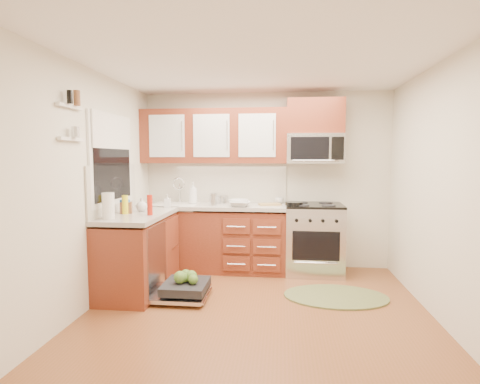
# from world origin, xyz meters

# --- Properties ---
(floor) EXTENTS (3.50, 3.50, 0.00)m
(floor) POSITION_xyz_m (0.00, 0.00, 0.00)
(floor) COLOR brown
(floor) RESTS_ON ground
(ceiling) EXTENTS (3.50, 3.50, 0.00)m
(ceiling) POSITION_xyz_m (0.00, 0.00, 2.50)
(ceiling) COLOR white
(ceiling) RESTS_ON ground
(wall_back) EXTENTS (3.50, 0.04, 2.50)m
(wall_back) POSITION_xyz_m (0.00, 1.75, 1.25)
(wall_back) COLOR beige
(wall_back) RESTS_ON ground
(wall_front) EXTENTS (3.50, 0.04, 2.50)m
(wall_front) POSITION_xyz_m (0.00, -1.75, 1.25)
(wall_front) COLOR beige
(wall_front) RESTS_ON ground
(wall_left) EXTENTS (0.04, 3.50, 2.50)m
(wall_left) POSITION_xyz_m (-1.75, 0.00, 1.25)
(wall_left) COLOR beige
(wall_left) RESTS_ON ground
(wall_right) EXTENTS (0.04, 3.50, 2.50)m
(wall_right) POSITION_xyz_m (1.75, 0.00, 1.25)
(wall_right) COLOR beige
(wall_right) RESTS_ON ground
(base_cabinet_back) EXTENTS (2.05, 0.60, 0.85)m
(base_cabinet_back) POSITION_xyz_m (-0.73, 1.45, 0.42)
(base_cabinet_back) COLOR #5F2615
(base_cabinet_back) RESTS_ON ground
(base_cabinet_left) EXTENTS (0.60, 1.25, 0.85)m
(base_cabinet_left) POSITION_xyz_m (-1.45, 0.52, 0.42)
(base_cabinet_left) COLOR #5F2615
(base_cabinet_left) RESTS_ON ground
(countertop_back) EXTENTS (2.07, 0.64, 0.05)m
(countertop_back) POSITION_xyz_m (-0.72, 1.44, 0.90)
(countertop_back) COLOR #AAA39C
(countertop_back) RESTS_ON base_cabinet_back
(countertop_left) EXTENTS (0.64, 1.27, 0.05)m
(countertop_left) POSITION_xyz_m (-1.44, 0.53, 0.90)
(countertop_left) COLOR #AAA39C
(countertop_left) RESTS_ON base_cabinet_left
(backsplash_back) EXTENTS (2.05, 0.02, 0.57)m
(backsplash_back) POSITION_xyz_m (-0.73, 1.74, 1.21)
(backsplash_back) COLOR beige
(backsplash_back) RESTS_ON ground
(backsplash_left) EXTENTS (0.02, 1.25, 0.57)m
(backsplash_left) POSITION_xyz_m (-1.74, 0.52, 1.21)
(backsplash_left) COLOR beige
(backsplash_left) RESTS_ON ground
(upper_cabinets) EXTENTS (2.05, 0.35, 0.75)m
(upper_cabinets) POSITION_xyz_m (-0.73, 1.57, 1.88)
(upper_cabinets) COLOR #5F2615
(upper_cabinets) RESTS_ON ground
(cabinet_over_mw) EXTENTS (0.76, 0.35, 0.47)m
(cabinet_over_mw) POSITION_xyz_m (0.68, 1.57, 2.13)
(cabinet_over_mw) COLOR #5F2615
(cabinet_over_mw) RESTS_ON ground
(range) EXTENTS (0.76, 0.64, 0.95)m
(range) POSITION_xyz_m (0.68, 1.43, 0.47)
(range) COLOR silver
(range) RESTS_ON ground
(microwave) EXTENTS (0.76, 0.38, 0.40)m
(microwave) POSITION_xyz_m (0.68, 1.55, 1.70)
(microwave) COLOR silver
(microwave) RESTS_ON ground
(sink) EXTENTS (0.62, 0.50, 0.26)m
(sink) POSITION_xyz_m (-1.25, 1.42, 0.80)
(sink) COLOR white
(sink) RESTS_ON ground
(dishwasher) EXTENTS (0.70, 0.60, 0.20)m
(dishwasher) POSITION_xyz_m (-0.86, 0.30, 0.10)
(dishwasher) COLOR silver
(dishwasher) RESTS_ON ground
(window) EXTENTS (0.03, 1.05, 1.05)m
(window) POSITION_xyz_m (-1.74, 0.50, 1.55)
(window) COLOR white
(window) RESTS_ON ground
(window_blind) EXTENTS (0.02, 0.96, 0.40)m
(window_blind) POSITION_xyz_m (-1.71, 0.50, 1.88)
(window_blind) COLOR white
(window_blind) RESTS_ON ground
(shelf_upper) EXTENTS (0.04, 0.40, 0.03)m
(shelf_upper) POSITION_xyz_m (-1.72, -0.35, 2.05)
(shelf_upper) COLOR white
(shelf_upper) RESTS_ON ground
(shelf_lower) EXTENTS (0.04, 0.40, 0.03)m
(shelf_lower) POSITION_xyz_m (-1.72, -0.35, 1.75)
(shelf_lower) COLOR white
(shelf_lower) RESTS_ON ground
(rug) EXTENTS (1.30, 0.98, 0.02)m
(rug) POSITION_xyz_m (0.86, 0.53, 0.01)
(rug) COLOR #63693C
(rug) RESTS_ON ground
(skillet) EXTENTS (0.30, 0.30, 0.04)m
(skillet) POSITION_xyz_m (0.40, 1.29, 0.97)
(skillet) COLOR black
(skillet) RESTS_ON range
(stock_pot) EXTENTS (0.22, 0.22, 0.11)m
(stock_pot) POSITION_xyz_m (-0.61, 1.59, 0.98)
(stock_pot) COLOR silver
(stock_pot) RESTS_ON countertop_back
(cutting_board) EXTENTS (0.33, 0.26, 0.02)m
(cutting_board) POSITION_xyz_m (0.07, 1.47, 0.94)
(cutting_board) COLOR #A3854A
(cutting_board) RESTS_ON countertop_back
(canister) EXTENTS (0.11, 0.11, 0.17)m
(canister) POSITION_xyz_m (-0.68, 1.27, 1.01)
(canister) COLOR silver
(canister) RESTS_ON countertop_back
(paper_towel_roll) EXTENTS (0.13, 0.13, 0.28)m
(paper_towel_roll) POSITION_xyz_m (-1.60, 0.10, 1.07)
(paper_towel_roll) COLOR white
(paper_towel_roll) RESTS_ON countertop_left
(mustard_bottle) EXTENTS (0.07, 0.07, 0.22)m
(mustard_bottle) POSITION_xyz_m (-1.57, 0.46, 1.03)
(mustard_bottle) COLOR yellow
(mustard_bottle) RESTS_ON countertop_left
(red_bottle) EXTENTS (0.06, 0.06, 0.23)m
(red_bottle) POSITION_xyz_m (-1.25, 0.40, 1.04)
(red_bottle) COLOR #B31E0E
(red_bottle) RESTS_ON countertop_left
(wooden_box) EXTENTS (0.15, 0.13, 0.13)m
(wooden_box) POSITION_xyz_m (-1.58, 0.51, 0.99)
(wooden_box) COLOR brown
(wooden_box) RESTS_ON countertop_left
(blue_carton) EXTENTS (0.12, 0.09, 0.16)m
(blue_carton) POSITION_xyz_m (-1.59, 0.50, 1.01)
(blue_carton) COLOR #2562AE
(blue_carton) RESTS_ON countertop_left
(bowl_a) EXTENTS (0.30, 0.30, 0.07)m
(bowl_a) POSITION_xyz_m (-0.32, 1.26, 0.96)
(bowl_a) COLOR #999999
(bowl_a) RESTS_ON countertop_back
(bowl_b) EXTENTS (0.34, 0.34, 0.08)m
(bowl_b) POSITION_xyz_m (-0.35, 1.35, 0.97)
(bowl_b) COLOR #999999
(bowl_b) RESTS_ON countertop_back
(cup) EXTENTS (0.14, 0.14, 0.09)m
(cup) POSITION_xyz_m (0.20, 1.65, 0.97)
(cup) COLOR #999999
(cup) RESTS_ON countertop_back
(soap_bottle_a) EXTENTS (0.12, 0.12, 0.31)m
(soap_bottle_a) POSITION_xyz_m (-1.00, 1.44, 1.08)
(soap_bottle_a) COLOR #999999
(soap_bottle_a) RESTS_ON countertop_back
(soap_bottle_b) EXTENTS (0.09, 0.09, 0.17)m
(soap_bottle_b) POSITION_xyz_m (-1.25, 1.05, 1.01)
(soap_bottle_b) COLOR #999999
(soap_bottle_b) RESTS_ON countertop_left
(soap_bottle_c) EXTENTS (0.13, 0.13, 0.17)m
(soap_bottle_c) POSITION_xyz_m (-1.46, 0.69, 1.01)
(soap_bottle_c) COLOR #999999
(soap_bottle_c) RESTS_ON countertop_left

